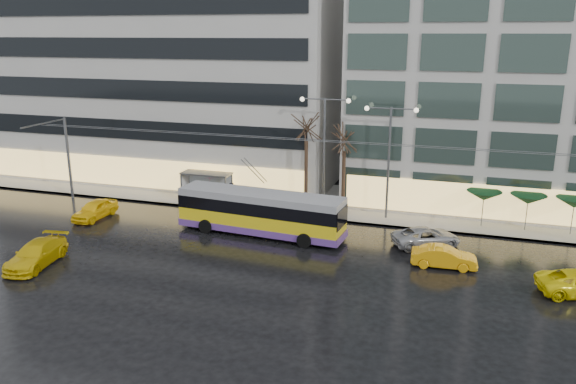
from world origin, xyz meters
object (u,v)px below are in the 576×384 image
at_px(street_lamp_near, 324,139).
at_px(taxi_a, 95,210).
at_px(bus_shelter, 203,180).
at_px(trolleybus, 261,214).

bearing_deg(street_lamp_near, taxi_a, -158.32).
height_order(street_lamp_near, taxi_a, street_lamp_near).
height_order(bus_shelter, taxi_a, bus_shelter).
relative_size(trolleybus, taxi_a, 2.92).
height_order(trolleybus, bus_shelter, trolleybus).
distance_m(bus_shelter, street_lamp_near, 11.14).
bearing_deg(trolleybus, street_lamp_near, 63.13).
relative_size(trolleybus, bus_shelter, 2.92).
distance_m(trolleybus, street_lamp_near, 8.13).
distance_m(street_lamp_near, taxi_a, 18.58).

